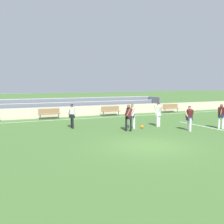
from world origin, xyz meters
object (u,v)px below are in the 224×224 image
object	(u,v)px
bench_near_bin	(111,110)
soccer_ball	(142,127)
player_white_wide_right	(132,114)
bench_far_right	(171,107)
player_dark_challenging	(129,115)
player_dark_wide_left	(221,114)
bench_far_left	(49,113)
player_dark_deep_cover	(189,116)
bleacher_stand	(40,106)
player_white_on_ball	(158,112)
player_white_overlapping	(72,114)

from	to	relation	value
bench_near_bin	soccer_ball	bearing A→B (deg)	-97.20
player_white_wide_right	bench_far_right	bearing A→B (deg)	40.02
player_dark_challenging	player_dark_wide_left	xyz separation A→B (m)	(6.09, -1.75, -0.02)
bench_far_left	player_dark_deep_cover	world-z (taller)	player_dark_deep_cover
player_dark_wide_left	player_dark_deep_cover	size ratio (longest dim) A/B	1.05
bleacher_stand	player_dark_deep_cover	xyz separation A→B (m)	(7.25, -12.64, 0.09)
player_dark_wide_left	bleacher_stand	bearing A→B (deg)	126.96
bench_near_bin	bench_far_left	distance (m)	5.73
player_white_wide_right	soccer_ball	xyz separation A→B (m)	(0.65, -0.22, -0.88)
player_dark_challenging	player_dark_wide_left	size ratio (longest dim) A/B	1.02
player_white_on_ball	player_dark_challenging	bearing A→B (deg)	-163.77
bleacher_stand	player_dark_wide_left	world-z (taller)	bleacher_stand
player_dark_challenging	soccer_ball	size ratio (longest dim) A/B	7.79
bleacher_stand	bench_near_bin	world-z (taller)	bleacher_stand
player_white_wide_right	player_dark_wide_left	distance (m)	5.96
player_white_on_ball	soccer_ball	world-z (taller)	player_white_on_ball
player_dark_wide_left	soccer_ball	world-z (taller)	player_dark_wide_left
bench_far_left	soccer_ball	size ratio (longest dim) A/B	8.18
bleacher_stand	player_dark_deep_cover	bearing A→B (deg)	-60.17
bleacher_stand	bench_far_right	bearing A→B (deg)	-14.32
bench_near_bin	player_white_wide_right	bearing A→B (deg)	-102.51
player_white_wide_right	player_white_on_ball	bearing A→B (deg)	0.12
bleacher_stand	player_dark_challenging	xyz separation A→B (m)	(3.62, -11.16, 0.17)
bench_far_left	player_white_wide_right	bearing A→B (deg)	-59.59
player_dark_wide_left	soccer_ball	distance (m)	5.35
player_white_on_ball	bench_far_right	bearing A→B (deg)	48.19
player_white_wide_right	player_white_overlapping	distance (m)	4.07
bench_near_bin	player_dark_challenging	world-z (taller)	player_dark_challenging
bench_far_left	player_dark_challenging	bearing A→B (deg)	-66.45
bench_near_bin	player_white_on_ball	xyz separation A→B (m)	(0.53, -7.08, 0.46)
bench_near_bin	player_white_on_ball	world-z (taller)	player_white_on_ball
player_dark_challenging	player_dark_deep_cover	size ratio (longest dim) A/B	1.07
player_white_wide_right	player_dark_wide_left	size ratio (longest dim) A/B	0.99
player_white_wide_right	player_dark_challenging	distance (m)	1.08
bleacher_stand	bench_far_left	bearing A→B (deg)	-86.92
bench_far_right	player_white_wide_right	size ratio (longest dim) A/B	1.08
soccer_ball	bench_near_bin	bearing A→B (deg)	82.80
bleacher_stand	soccer_ball	size ratio (longest dim) A/B	116.65
bench_far_right	soccer_ball	xyz separation A→B (m)	(-7.79, -7.30, -0.44)
player_white_overlapping	soccer_ball	bearing A→B (deg)	-24.44
bench_near_bin	player_dark_deep_cover	xyz separation A→B (m)	(1.35, -9.38, 0.40)
player_dark_wide_left	player_dark_deep_cover	distance (m)	2.48
player_white_wide_right	player_dark_challenging	size ratio (longest dim) A/B	0.98
soccer_ball	player_dark_deep_cover	bearing A→B (deg)	-42.51
bench_far_left	player_dark_deep_cover	size ratio (longest dim) A/B	1.12
player_dark_wide_left	player_white_on_ball	distance (m)	4.16
player_dark_deep_cover	bench_far_left	bearing A→B (deg)	127.01
bench_near_bin	player_dark_deep_cover	bearing A→B (deg)	-81.84
player_white_overlapping	player_white_on_ball	xyz separation A→B (m)	(5.79, -1.74, 0.02)
bleacher_stand	player_dark_challenging	size ratio (longest dim) A/B	14.98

